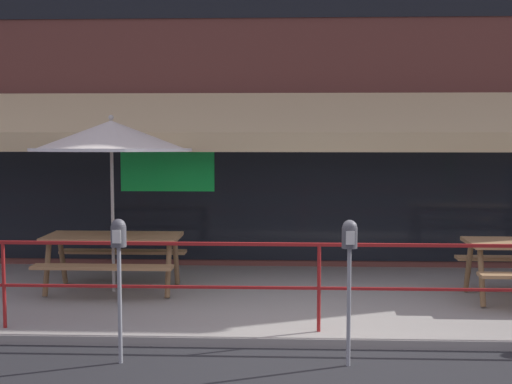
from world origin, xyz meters
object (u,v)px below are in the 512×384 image
patio_umbrella_left (111,137)px  picnic_table_left (113,247)px  parking_meter_near (119,247)px  parking_meter_far (349,248)px

patio_umbrella_left → picnic_table_left: bearing=-90.0°
picnic_table_left → parking_meter_near: (0.72, -2.66, 0.44)m
patio_umbrella_left → parking_meter_far: 4.09m
parking_meter_near → parking_meter_far: same height
parking_meter_far → picnic_table_left: bearing=138.0°
patio_umbrella_left → parking_meter_near: (0.72, -2.67, -1.03)m
patio_umbrella_left → parking_meter_far: size_ratio=1.67×
parking_meter_near → parking_meter_far: size_ratio=1.00×
picnic_table_left → parking_meter_far: size_ratio=1.27×
patio_umbrella_left → parking_meter_near: 2.95m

